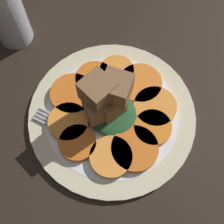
# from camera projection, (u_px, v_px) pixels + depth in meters

# --- Properties ---
(table_slab) EXTENTS (1.20, 1.20, 0.02)m
(table_slab) POSITION_uv_depth(u_px,v_px,m) (112.00, 119.00, 0.55)
(table_slab) COLOR black
(table_slab) RESTS_ON ground
(plate) EXTENTS (0.29, 0.29, 0.01)m
(plate) POSITION_uv_depth(u_px,v_px,m) (112.00, 116.00, 0.54)
(plate) COLOR beige
(plate) RESTS_ON table_slab
(carrot_slice_0) EXTENTS (0.07, 0.07, 0.01)m
(carrot_slice_0) POSITION_uv_depth(u_px,v_px,m) (111.00, 157.00, 0.50)
(carrot_slice_0) COLOR #F99539
(carrot_slice_0) RESTS_ON plate
(carrot_slice_1) EXTENTS (0.08, 0.08, 0.01)m
(carrot_slice_1) POSITION_uv_depth(u_px,v_px,m) (135.00, 149.00, 0.50)
(carrot_slice_1) COLOR orange
(carrot_slice_1) RESTS_ON plate
(carrot_slice_2) EXTENTS (0.06, 0.06, 0.01)m
(carrot_slice_2) POSITION_uv_depth(u_px,v_px,m) (153.00, 128.00, 0.52)
(carrot_slice_2) COLOR orange
(carrot_slice_2) RESTS_ON plate
(carrot_slice_3) EXTENTS (0.07, 0.07, 0.01)m
(carrot_slice_3) POSITION_uv_depth(u_px,v_px,m) (155.00, 107.00, 0.53)
(carrot_slice_3) COLOR orange
(carrot_slice_3) RESTS_ON plate
(carrot_slice_4) EXTENTS (0.08, 0.08, 0.01)m
(carrot_slice_4) POSITION_uv_depth(u_px,v_px,m) (140.00, 84.00, 0.55)
(carrot_slice_4) COLOR orange
(carrot_slice_4) RESTS_ON plate
(carrot_slice_5) EXTENTS (0.06, 0.06, 0.01)m
(carrot_slice_5) POSITION_uv_depth(u_px,v_px,m) (117.00, 71.00, 0.56)
(carrot_slice_5) COLOR orange
(carrot_slice_5) RESTS_ON plate
(carrot_slice_6) EXTENTS (0.07, 0.07, 0.01)m
(carrot_slice_6) POSITION_uv_depth(u_px,v_px,m) (95.00, 79.00, 0.55)
(carrot_slice_6) COLOR orange
(carrot_slice_6) RESTS_ON plate
(carrot_slice_7) EXTENTS (0.08, 0.08, 0.01)m
(carrot_slice_7) POSITION_uv_depth(u_px,v_px,m) (72.00, 94.00, 0.54)
(carrot_slice_7) COLOR orange
(carrot_slice_7) RESTS_ON plate
(carrot_slice_8) EXTENTS (0.07, 0.07, 0.01)m
(carrot_slice_8) POSITION_uv_depth(u_px,v_px,m) (68.00, 122.00, 0.52)
(carrot_slice_8) COLOR orange
(carrot_slice_8) RESTS_ON plate
(carrot_slice_9) EXTENTS (0.06, 0.06, 0.01)m
(carrot_slice_9) POSITION_uv_depth(u_px,v_px,m) (78.00, 143.00, 0.51)
(carrot_slice_9) COLOR orange
(carrot_slice_9) RESTS_ON plate
(center_pile) EXTENTS (0.09, 0.09, 0.10)m
(center_pile) POSITION_uv_depth(u_px,v_px,m) (107.00, 102.00, 0.49)
(center_pile) COLOR #235128
(center_pile) RESTS_ON plate
(fork) EXTENTS (0.19, 0.05, 0.00)m
(fork) POSITION_uv_depth(u_px,v_px,m) (81.00, 136.00, 0.51)
(fork) COLOR #B2B2B7
(fork) RESTS_ON plate
(water_glass) EXTENTS (0.06, 0.06, 0.13)m
(water_glass) POSITION_uv_depth(u_px,v_px,m) (6.00, 13.00, 0.55)
(water_glass) COLOR silver
(water_glass) RESTS_ON table_slab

